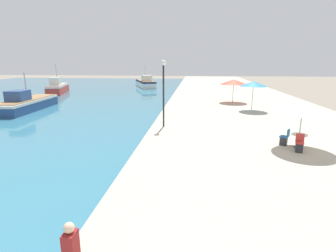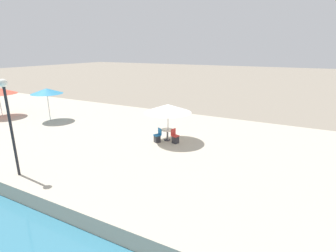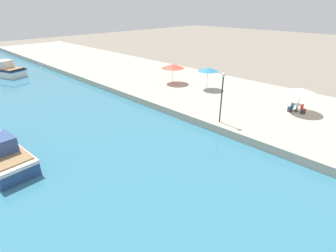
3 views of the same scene
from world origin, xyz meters
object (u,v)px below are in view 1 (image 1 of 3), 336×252
(lamppost, at_px, (163,82))
(cafe_umbrella_pink, at_px, (303,108))
(person_at_quay, at_px, (69,246))
(fishing_boat_far, at_px, (146,83))
(cafe_table, at_px, (299,138))
(cafe_umbrella_white, at_px, (253,84))
(cafe_umbrella_striped, at_px, (234,82))
(cafe_chair_right, at_px, (284,139))
(fishing_boat_near, at_px, (27,103))
(fishing_boat_mid, at_px, (58,88))
(cafe_chair_left, at_px, (299,146))

(lamppost, bearing_deg, cafe_umbrella_pink, -28.01)
(cafe_umbrella_pink, relative_size, person_at_quay, 2.82)
(fishing_boat_far, relative_size, person_at_quay, 9.21)
(fishing_boat_far, bearing_deg, cafe_table, -89.77)
(cafe_umbrella_pink, xyz_separation_m, person_at_quay, (-8.18, -9.05, -1.70))
(cafe_umbrella_white, distance_m, cafe_umbrella_striped, 5.08)
(cafe_table, height_order, cafe_chair_right, cafe_chair_right)
(cafe_umbrella_striped, xyz_separation_m, cafe_table, (1.25, -16.07, -1.74))
(cafe_umbrella_striped, height_order, lamppost, lamppost)
(cafe_umbrella_pink, distance_m, cafe_table, 1.64)
(fishing_boat_near, bearing_deg, cafe_umbrella_striped, 4.84)
(fishing_boat_near, relative_size, cafe_chair_right, 10.19)
(fishing_boat_mid, distance_m, lamppost, 32.22)
(fishing_boat_mid, height_order, fishing_boat_far, fishing_boat_mid)
(fishing_boat_near, relative_size, fishing_boat_far, 0.94)
(fishing_boat_mid, bearing_deg, cafe_umbrella_striped, -40.42)
(cafe_chair_left, height_order, cafe_chair_right, same)
(cafe_umbrella_striped, height_order, person_at_quay, cafe_umbrella_striped)
(person_at_quay, bearing_deg, cafe_umbrella_white, 68.29)
(cafe_table, distance_m, cafe_chair_right, 0.75)
(fishing_boat_near, xyz_separation_m, cafe_chair_left, (23.43, -13.35, 0.24))
(cafe_umbrella_pink, bearing_deg, person_at_quay, -132.11)
(cafe_chair_left, bearing_deg, cafe_table, -90.00)
(fishing_boat_near, relative_size, lamppost, 2.03)
(fishing_boat_mid, height_order, cafe_chair_right, fishing_boat_mid)
(fishing_boat_far, bearing_deg, fishing_boat_mid, -156.37)
(cafe_umbrella_white, xyz_separation_m, cafe_table, (0.16, -11.11, -1.93))
(fishing_boat_far, xyz_separation_m, lamppost, (8.17, -36.88, 2.94))
(cafe_umbrella_pink, relative_size, cafe_table, 3.76)
(cafe_umbrella_striped, xyz_separation_m, lamppost, (-6.41, -12.09, 0.82))
(lamppost, bearing_deg, cafe_chair_right, -27.02)
(cafe_chair_left, relative_size, lamppost, 0.20)
(cafe_umbrella_pink, distance_m, person_at_quay, 12.32)
(cafe_table, xyz_separation_m, person_at_quay, (-8.22, -9.13, -0.06))
(fishing_boat_near, bearing_deg, person_at_quay, -58.51)
(person_at_quay, bearing_deg, cafe_chair_right, 51.35)
(fishing_boat_near, distance_m, cafe_table, 26.83)
(fishing_boat_far, xyz_separation_m, cafe_umbrella_striped, (14.58, -24.79, 2.12))
(person_at_quay, bearing_deg, lamppost, 87.54)
(cafe_umbrella_striped, bearing_deg, cafe_umbrella_white, -77.60)
(cafe_chair_left, distance_m, person_at_quay, 11.63)
(cafe_chair_left, bearing_deg, fishing_boat_near, -11.82)
(fishing_boat_near, distance_m, person_at_quay, 26.70)
(cafe_table, xyz_separation_m, lamppost, (-7.66, 3.97, 2.56))
(lamppost, bearing_deg, cafe_umbrella_striped, 62.08)
(cafe_chair_right, bearing_deg, lamppost, 94.81)
(fishing_boat_far, xyz_separation_m, cafe_umbrella_white, (15.67, -29.74, 2.31))
(fishing_boat_far, relative_size, lamppost, 2.15)
(fishing_boat_mid, distance_m, cafe_umbrella_striped, 29.98)
(cafe_umbrella_pink, bearing_deg, lamppost, 151.99)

